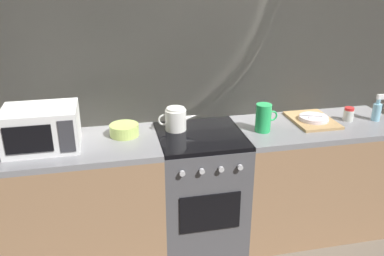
{
  "coord_description": "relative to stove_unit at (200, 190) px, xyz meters",
  "views": [
    {
      "loc": [
        -0.61,
        -2.54,
        2.02
      ],
      "look_at": [
        -0.06,
        0.0,
        0.95
      ],
      "focal_mm": 38.01,
      "sensor_mm": 36.0,
      "label": 1
    }
  ],
  "objects": [
    {
      "name": "pitcher",
      "position": [
        0.45,
        -0.04,
        0.55
      ],
      "size": [
        0.16,
        0.11,
        0.2
      ],
      "color": "green",
      "rests_on": "counter_right"
    },
    {
      "name": "back_wall",
      "position": [
        0.0,
        0.32,
        0.75
      ],
      "size": [
        3.6,
        0.05,
        2.4
      ],
      "color": "#B2AD9E",
      "rests_on": "ground_plane"
    },
    {
      "name": "ground_plane",
      "position": [
        0.0,
        0.0,
        -0.45
      ],
      "size": [
        8.0,
        8.0,
        0.0
      ],
      "primitive_type": "plane",
      "color": "#6B6054"
    },
    {
      "name": "mixing_bowl",
      "position": [
        -0.52,
        0.09,
        0.49
      ],
      "size": [
        0.2,
        0.2,
        0.08
      ],
      "primitive_type": "cylinder",
      "color": "#B7D166",
      "rests_on": "counter_left"
    },
    {
      "name": "counter_right",
      "position": [
        0.9,
        0.0,
        0.0
      ],
      "size": [
        1.2,
        0.6,
        0.9
      ],
      "color": "#997251",
      "rests_on": "ground_plane"
    },
    {
      "name": "spice_jar",
      "position": [
        1.15,
        0.02,
        0.5
      ],
      "size": [
        0.08,
        0.08,
        0.1
      ],
      "color": "silver",
      "rests_on": "counter_right"
    },
    {
      "name": "kettle",
      "position": [
        -0.15,
        0.11,
        0.53
      ],
      "size": [
        0.28,
        0.15,
        0.17
      ],
      "color": "white",
      "rests_on": "stove_unit"
    },
    {
      "name": "microwave",
      "position": [
        -1.04,
        -0.0,
        0.59
      ],
      "size": [
        0.46,
        0.35,
        0.27
      ],
      "color": "white",
      "rests_on": "counter_left"
    },
    {
      "name": "spray_bottle",
      "position": [
        1.36,
        -0.02,
        0.53
      ],
      "size": [
        0.08,
        0.06,
        0.2
      ],
      "color": "#8CCCE5",
      "rests_on": "counter_right"
    },
    {
      "name": "counter_left",
      "position": [
        -0.9,
        0.0,
        0.0
      ],
      "size": [
        1.2,
        0.6,
        0.9
      ],
      "color": "#997251",
      "rests_on": "ground_plane"
    },
    {
      "name": "dish_pile",
      "position": [
        0.88,
        0.05,
        0.47
      ],
      "size": [
        0.3,
        0.4,
        0.06
      ],
      "color": "tan",
      "rests_on": "counter_right"
    },
    {
      "name": "stove_unit",
      "position": [
        0.0,
        0.0,
        0.0
      ],
      "size": [
        0.6,
        0.63,
        0.9
      ],
      "color": "#4C4C51",
      "rests_on": "ground_plane"
    }
  ]
}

